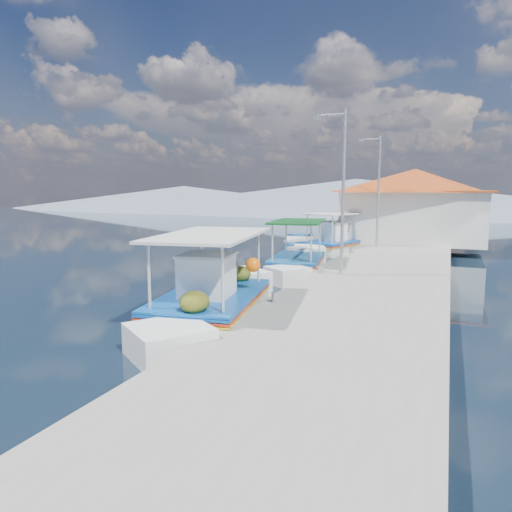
% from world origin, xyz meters
% --- Properties ---
extents(ground, '(160.00, 160.00, 0.00)m').
position_xyz_m(ground, '(0.00, 0.00, 0.00)').
color(ground, black).
rests_on(ground, ground).
extents(quay, '(5.00, 44.00, 0.50)m').
position_xyz_m(quay, '(5.90, 6.00, 0.25)').
color(quay, gray).
rests_on(quay, ground).
extents(bollards, '(0.20, 17.20, 0.30)m').
position_xyz_m(bollards, '(3.80, 5.25, 0.65)').
color(bollards, '#A5A8AD').
rests_on(bollards, quay).
extents(main_caique, '(3.33, 8.21, 2.74)m').
position_xyz_m(main_caique, '(2.21, -3.73, 0.53)').
color(main_caique, white).
rests_on(main_caique, ground).
extents(caique_green_canopy, '(2.70, 6.82, 2.58)m').
position_xyz_m(caique_green_canopy, '(2.16, 4.40, 0.38)').
color(caique_green_canopy, white).
rests_on(caique_green_canopy, ground).
extents(caique_blue_hull, '(2.60, 5.38, 0.99)m').
position_xyz_m(caique_blue_hull, '(-0.17, 12.15, 0.27)').
color(caique_blue_hull, '#185A95').
rests_on(caique_blue_hull, ground).
extents(caique_far, '(3.78, 6.94, 2.58)m').
position_xyz_m(caique_far, '(2.21, 11.55, 0.48)').
color(caique_far, white).
rests_on(caique_far, ground).
extents(harbor_building, '(10.49, 10.49, 4.40)m').
position_xyz_m(harbor_building, '(6.20, 15.00, 2.78)').
color(harbor_building, white).
rests_on(harbor_building, quay).
extents(lamp_post_near, '(1.21, 0.14, 6.00)m').
position_xyz_m(lamp_post_near, '(4.51, 2.00, 3.85)').
color(lamp_post_near, '#A5A8AD').
rests_on(lamp_post_near, quay).
extents(lamp_post_far, '(1.21, 0.14, 6.00)m').
position_xyz_m(lamp_post_far, '(4.51, 11.00, 3.85)').
color(lamp_post_far, '#A5A8AD').
rests_on(lamp_post_far, quay).
extents(mountain_ridge, '(171.40, 96.00, 5.50)m').
position_xyz_m(mountain_ridge, '(6.54, 56.00, 2.04)').
color(mountain_ridge, slate).
rests_on(mountain_ridge, ground).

